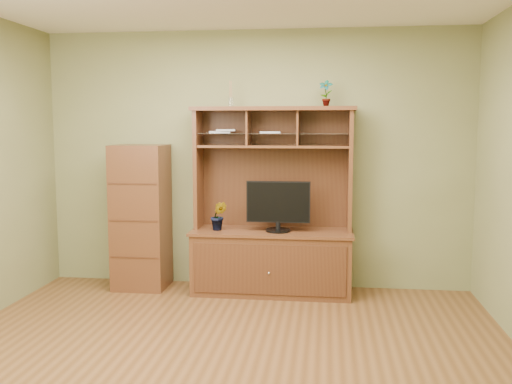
# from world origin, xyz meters

# --- Properties ---
(room) EXTENTS (4.54, 4.04, 2.74)m
(room) POSITION_xyz_m (0.00, 0.00, 1.35)
(room) COLOR #553418
(room) RESTS_ON ground
(media_hutch) EXTENTS (1.66, 0.61, 1.90)m
(media_hutch) POSITION_xyz_m (0.20, 1.73, 0.52)
(media_hutch) COLOR #492C15
(media_hutch) RESTS_ON room
(monitor) EXTENTS (0.64, 0.25, 0.51)m
(monitor) POSITION_xyz_m (0.27, 1.65, 0.92)
(monitor) COLOR black
(monitor) RESTS_ON media_hutch
(orchid_plant) EXTENTS (0.17, 0.14, 0.30)m
(orchid_plant) POSITION_xyz_m (-0.33, 1.65, 0.80)
(orchid_plant) COLOR #2C5C1F
(orchid_plant) RESTS_ON media_hutch
(top_plant) EXTENTS (0.16, 0.13, 0.27)m
(top_plant) POSITION_xyz_m (0.73, 1.80, 2.03)
(top_plant) COLOR #3B6222
(top_plant) RESTS_ON media_hutch
(reed_diffuser) EXTENTS (0.05, 0.05, 0.26)m
(reed_diffuser) POSITION_xyz_m (-0.23, 1.80, 2.00)
(reed_diffuser) COLOR silver
(reed_diffuser) RESTS_ON media_hutch
(magazines) EXTENTS (0.76, 0.21, 0.04)m
(magazines) POSITION_xyz_m (-0.16, 1.80, 1.65)
(magazines) COLOR #AFAFB4
(magazines) RESTS_ON media_hutch
(side_cabinet) EXTENTS (0.54, 0.49, 1.51)m
(side_cabinet) POSITION_xyz_m (-1.18, 1.74, 0.76)
(side_cabinet) COLOR #492C15
(side_cabinet) RESTS_ON room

